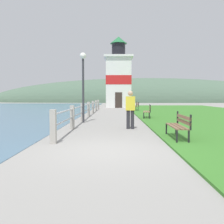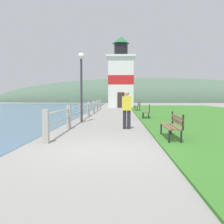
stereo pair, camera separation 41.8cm
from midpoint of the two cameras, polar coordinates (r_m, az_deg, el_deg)
ground_plane at (r=7.01m, az=-1.62°, el=-8.80°), size 160.00×160.00×0.00m
grass_verge at (r=21.23m, az=22.41°, el=-0.62°), size 12.00×39.03×0.06m
seawall_railing at (r=18.54m, az=-4.76°, el=0.88°), size 0.18×21.30×1.09m
park_bench_near at (r=8.89m, az=15.06°, el=-2.75°), size 0.50×1.82×0.94m
park_bench_midway at (r=16.91m, az=8.76°, el=0.30°), size 0.67×1.69×0.94m
park_bench_far at (r=25.88m, az=6.33°, el=1.47°), size 0.56×1.75×0.94m
lighthouse at (r=33.70m, az=2.40°, el=7.81°), size 3.75×3.75×9.40m
person_strolling at (r=11.47m, az=4.44°, el=0.85°), size 0.44×0.25×1.76m
lamp_post at (r=14.37m, az=-6.19°, el=8.53°), size 0.36×0.36×3.96m
distant_hillside at (r=63.32m, az=8.86°, el=2.24°), size 80.00×16.00×12.00m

